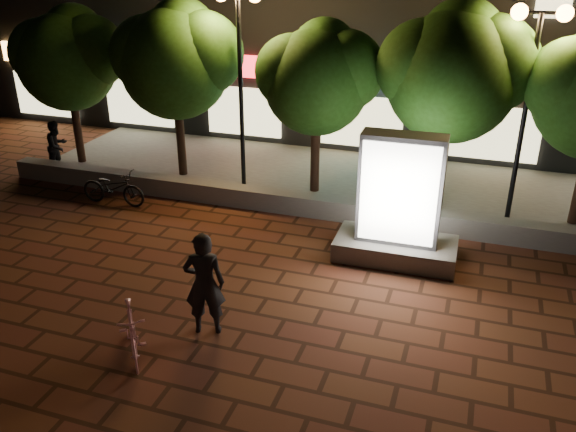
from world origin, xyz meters
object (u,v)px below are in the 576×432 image
at_px(scooter_pink, 132,332).
at_px(scooter_parked, 113,187).
at_px(tree_mid, 319,74).
at_px(pedestrian, 57,146).
at_px(tree_left, 177,56).
at_px(street_lamp_right, 534,60).
at_px(tree_far_left, 69,55).
at_px(ad_kiosk, 399,210).
at_px(street_lamp_left, 239,39).
at_px(tree_right, 456,68).
at_px(rider, 204,284).

height_order(scooter_pink, scooter_parked, scooter_parked).
bearing_deg(tree_mid, scooter_pink, -96.82).
relative_size(scooter_pink, pedestrian, 0.99).
height_order(tree_left, street_lamp_right, street_lamp_right).
bearing_deg(tree_left, scooter_pink, -68.40).
distance_m(street_lamp_right, scooter_pink, 10.12).
height_order(tree_far_left, pedestrian, tree_far_left).
xyz_separation_m(ad_kiosk, scooter_parked, (-7.43, 0.58, -0.65)).
height_order(street_lamp_left, ad_kiosk, street_lamp_left).
relative_size(tree_far_left, scooter_pink, 3.09).
height_order(tree_left, tree_mid, tree_left).
relative_size(tree_mid, ad_kiosk, 1.62).
distance_m(tree_right, scooter_parked, 9.02).
bearing_deg(tree_mid, street_lamp_left, -172.69).
distance_m(tree_right, street_lamp_right, 1.70).
bearing_deg(tree_left, tree_mid, -0.00).
xyz_separation_m(scooter_pink, pedestrian, (-6.70, 6.79, 0.39)).
distance_m(street_lamp_left, rider, 7.46).
height_order(street_lamp_right, rider, street_lamp_right).
relative_size(tree_right, street_lamp_right, 1.02).
height_order(tree_far_left, tree_right, tree_right).
bearing_deg(tree_left, street_lamp_left, -7.70).
distance_m(tree_left, tree_mid, 4.00).
height_order(street_lamp_left, pedestrian, street_lamp_left).
relative_size(tree_mid, scooter_parked, 2.53).
bearing_deg(scooter_parked, ad_kiosk, -95.81).
distance_m(tree_left, street_lamp_left, 2.05).
bearing_deg(scooter_pink, rider, 12.62).
xyz_separation_m(tree_far_left, scooter_pink, (6.57, -7.75, -2.84)).
xyz_separation_m(street_lamp_left, ad_kiosk, (4.68, -2.78, -2.91)).
bearing_deg(tree_mid, tree_far_left, 180.00).
bearing_deg(tree_far_left, tree_right, 0.00).
bearing_deg(pedestrian, tree_far_left, -4.26).
distance_m(street_lamp_left, pedestrian, 6.46).
bearing_deg(scooter_pink, tree_left, 75.25).
bearing_deg(street_lamp_left, ad_kiosk, -30.66).
xyz_separation_m(tree_far_left, rider, (7.43, -6.77, -2.34)).
height_order(tree_far_left, street_lamp_left, street_lamp_left).
distance_m(tree_far_left, street_lamp_left, 5.50).
height_order(tree_far_left, scooter_pink, tree_far_left).
bearing_deg(tree_right, pedestrian, -174.97).
bearing_deg(street_lamp_right, tree_far_left, 178.79).
distance_m(tree_mid, street_lamp_left, 2.22).
bearing_deg(tree_right, rider, -116.51).
bearing_deg(rider, scooter_pink, 29.39).
height_order(tree_far_left, street_lamp_right, street_lamp_right).
bearing_deg(scooter_pink, street_lamp_right, 15.53).
bearing_deg(rider, tree_mid, -110.16).
relative_size(street_lamp_left, ad_kiosk, 1.86).
bearing_deg(tree_mid, pedestrian, -172.81).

